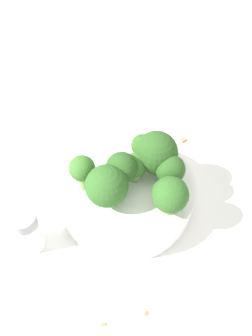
% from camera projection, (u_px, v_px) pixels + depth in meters
% --- Properties ---
extents(ground_plane, '(3.00, 3.00, 0.00)m').
position_uv_depth(ground_plane, '(126.00, 201.00, 0.49)').
color(ground_plane, white).
extents(bowl, '(0.19, 0.19, 0.05)m').
position_uv_depth(bowl, '(126.00, 192.00, 0.47)').
color(bowl, white).
rests_on(bowl, ground_plane).
extents(broccoli_floret_0, '(0.04, 0.04, 0.05)m').
position_uv_depth(broccoli_floret_0, '(170.00, 170.00, 0.43)').
color(broccoli_floret_0, '#84AD66').
rests_on(broccoli_floret_0, bowl).
extents(broccoli_floret_1, '(0.05, 0.05, 0.06)m').
position_uv_depth(broccoli_floret_1, '(107.00, 186.00, 0.41)').
color(broccoli_floret_1, '#8EB770').
rests_on(broccoli_floret_1, bowl).
extents(broccoli_floret_2, '(0.03, 0.03, 0.05)m').
position_uv_depth(broccoli_floret_2, '(82.00, 170.00, 0.43)').
color(broccoli_floret_2, '#7A9E5B').
rests_on(broccoli_floret_2, bowl).
extents(broccoli_floret_3, '(0.03, 0.03, 0.05)m').
position_uv_depth(broccoli_floret_3, '(136.00, 167.00, 0.44)').
color(broccoli_floret_3, '#7A9E5B').
rests_on(broccoli_floret_3, bowl).
extents(broccoli_floret_4, '(0.04, 0.04, 0.06)m').
position_uv_depth(broccoli_floret_4, '(121.00, 168.00, 0.43)').
color(broccoli_floret_4, '#84AD66').
rests_on(broccoli_floret_4, bowl).
extents(broccoli_floret_5, '(0.06, 0.06, 0.07)m').
position_uv_depth(broccoli_floret_5, '(156.00, 153.00, 0.44)').
color(broccoli_floret_5, '#84AD66').
rests_on(broccoli_floret_5, bowl).
extents(broccoli_floret_6, '(0.05, 0.05, 0.06)m').
position_uv_depth(broccoli_floret_6, '(170.00, 195.00, 0.40)').
color(broccoli_floret_6, '#84AD66').
rests_on(broccoli_floret_6, bowl).
extents(broccoli_floret_7, '(0.03, 0.03, 0.04)m').
position_uv_depth(broccoli_floret_7, '(142.00, 146.00, 0.47)').
color(broccoli_floret_7, '#84AD66').
rests_on(broccoli_floret_7, bowl).
extents(pepper_shaker, '(0.03, 0.03, 0.07)m').
position_uv_depth(pepper_shaker, '(29.00, 231.00, 0.42)').
color(pepper_shaker, silver).
rests_on(pepper_shaker, ground_plane).
extents(almond_crumb_0, '(0.01, 0.01, 0.01)m').
position_uv_depth(almond_crumb_0, '(183.00, 139.00, 0.57)').
color(almond_crumb_0, '#AD7F4C').
rests_on(almond_crumb_0, ground_plane).
extents(almond_crumb_1, '(0.01, 0.01, 0.01)m').
position_uv_depth(almond_crumb_1, '(146.00, 313.00, 0.39)').
color(almond_crumb_1, olive).
rests_on(almond_crumb_1, ground_plane).
extents(almond_crumb_2, '(0.01, 0.01, 0.01)m').
position_uv_depth(almond_crumb_2, '(27.00, 210.00, 0.48)').
color(almond_crumb_2, '#AD7F4C').
rests_on(almond_crumb_2, ground_plane).
extents(almond_crumb_3, '(0.01, 0.01, 0.01)m').
position_uv_depth(almond_crumb_3, '(117.00, 147.00, 0.56)').
color(almond_crumb_3, '#AD7F4C').
rests_on(almond_crumb_3, ground_plane).
extents(almond_crumb_4, '(0.01, 0.01, 0.01)m').
position_uv_depth(almond_crumb_4, '(103.00, 324.00, 0.38)').
color(almond_crumb_4, '#AD7F4C').
rests_on(almond_crumb_4, ground_plane).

